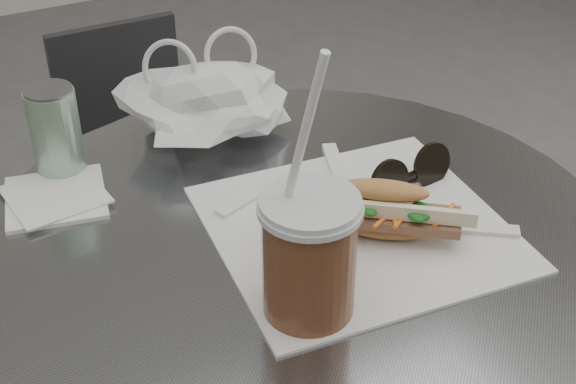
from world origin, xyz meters
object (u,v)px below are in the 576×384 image
chair_far (148,200)px  banh_mi (384,211)px  iced_coffee (309,255)px  drink_can (56,132)px  sunglasses (409,175)px

chair_far → banh_mi: size_ratio=3.16×
iced_coffee → drink_can: size_ratio=2.47×
chair_far → banh_mi: (0.03, -0.83, 0.48)m
sunglasses → drink_can: size_ratio=1.06×
chair_far → banh_mi: bearing=92.1°
sunglasses → drink_can: 0.44m
drink_can → iced_coffee: bearing=-68.0°
drink_can → banh_mi: bearing=-47.0°
chair_far → drink_can: 0.77m
iced_coffee → sunglasses: (0.22, 0.13, -0.05)m
chair_far → banh_mi: 0.96m
sunglasses → drink_can: (-0.37, 0.24, 0.04)m
iced_coffee → drink_can: iced_coffee is taller
iced_coffee → drink_can: bearing=112.0°
chair_far → banh_mi: banh_mi is taller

